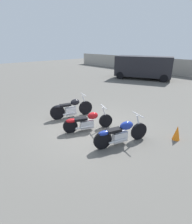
{
  "coord_description": "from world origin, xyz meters",
  "views": [
    {
      "loc": [
        4.96,
        -4.14,
        3.25
      ],
      "look_at": [
        0.0,
        0.32,
        0.65
      ],
      "focal_mm": 28.0,
      "sensor_mm": 36.0,
      "label": 1
    }
  ],
  "objects_px": {
    "motorcycle_slot_0": "(71,108)",
    "traffic_cone_near": "(177,133)",
    "motorcycle_slot_1": "(87,121)",
    "parked_van": "(143,66)",
    "motorcycle_slot_2": "(121,133)"
  },
  "relations": [
    {
      "from": "motorcycle_slot_1",
      "to": "parked_van",
      "type": "bearing_deg",
      "value": 136.09
    },
    {
      "from": "motorcycle_slot_2",
      "to": "parked_van",
      "type": "distance_m",
      "value": 12.79
    },
    {
      "from": "motorcycle_slot_1",
      "to": "motorcycle_slot_0",
      "type": "bearing_deg",
      "value": -169.0
    },
    {
      "from": "motorcycle_slot_1",
      "to": "motorcycle_slot_2",
      "type": "relative_size",
      "value": 0.95
    },
    {
      "from": "parked_van",
      "to": "motorcycle_slot_0",
      "type": "bearing_deg",
      "value": -8.01
    },
    {
      "from": "motorcycle_slot_2",
      "to": "traffic_cone_near",
      "type": "relative_size",
      "value": 3.73
    },
    {
      "from": "motorcycle_slot_0",
      "to": "traffic_cone_near",
      "type": "distance_m",
      "value": 4.61
    },
    {
      "from": "traffic_cone_near",
      "to": "motorcycle_slot_0",
      "type": "bearing_deg",
      "value": -159.53
    },
    {
      "from": "motorcycle_slot_0",
      "to": "parked_van",
      "type": "distance_m",
      "value": 11.38
    },
    {
      "from": "motorcycle_slot_2",
      "to": "traffic_cone_near",
      "type": "xyz_separation_m",
      "value": [
        1.16,
        1.74,
        -0.15
      ]
    },
    {
      "from": "motorcycle_slot_2",
      "to": "parked_van",
      "type": "xyz_separation_m",
      "value": [
        -6.53,
        10.97,
        0.78
      ]
    },
    {
      "from": "motorcycle_slot_0",
      "to": "motorcycle_slot_2",
      "type": "bearing_deg",
      "value": 12.77
    },
    {
      "from": "motorcycle_slot_2",
      "to": "motorcycle_slot_1",
      "type": "bearing_deg",
      "value": -156.52
    },
    {
      "from": "motorcycle_slot_0",
      "to": "traffic_cone_near",
      "type": "xyz_separation_m",
      "value": [
        4.32,
        1.61,
        -0.16
      ]
    },
    {
      "from": "motorcycle_slot_0",
      "to": "traffic_cone_near",
      "type": "height_order",
      "value": "motorcycle_slot_0"
    }
  ]
}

